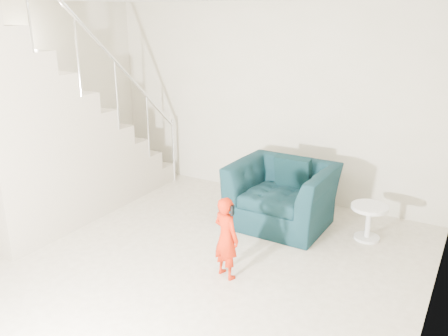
{
  "coord_description": "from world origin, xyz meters",
  "views": [
    {
      "loc": [
        2.71,
        -3.3,
        2.57
      ],
      "look_at": [
        0.15,
        1.2,
        0.85
      ],
      "focal_mm": 38.0,
      "sensor_mm": 36.0,
      "label": 1
    }
  ],
  "objects_px": {
    "staircase": "(49,148)",
    "toddler": "(226,238)",
    "armchair": "(282,195)",
    "side_table": "(369,217)"
  },
  "relations": [
    {
      "from": "toddler",
      "to": "staircase",
      "type": "distance_m",
      "value": 2.68
    },
    {
      "from": "toddler",
      "to": "staircase",
      "type": "bearing_deg",
      "value": 15.61
    },
    {
      "from": "armchair",
      "to": "staircase",
      "type": "relative_size",
      "value": 0.33
    },
    {
      "from": "armchair",
      "to": "toddler",
      "type": "xyz_separation_m",
      "value": [
        0.01,
        -1.43,
        0.04
      ]
    },
    {
      "from": "staircase",
      "to": "armchair",
      "type": "bearing_deg",
      "value": 26.1
    },
    {
      "from": "armchair",
      "to": "side_table",
      "type": "xyz_separation_m",
      "value": [
        1.06,
        0.11,
        -0.1
      ]
    },
    {
      "from": "side_table",
      "to": "staircase",
      "type": "distance_m",
      "value": 3.99
    },
    {
      "from": "staircase",
      "to": "toddler",
      "type": "bearing_deg",
      "value": -3.25
    },
    {
      "from": "armchair",
      "to": "side_table",
      "type": "height_order",
      "value": "armchair"
    },
    {
      "from": "armchair",
      "to": "toddler",
      "type": "distance_m",
      "value": 1.43
    }
  ]
}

